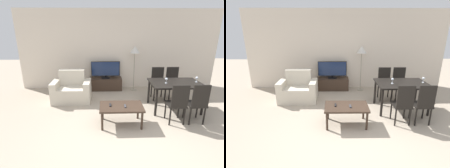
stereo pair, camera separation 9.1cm
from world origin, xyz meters
The scene contains 16 objects.
ground_plane centered at (0.00, 0.00, 0.00)m, with size 18.00×18.00×0.00m, color tan.
wall_back centered at (0.00, 3.24, 1.35)m, with size 6.90×0.06×2.70m.
armchair centered at (-1.49, 2.02, 0.32)m, with size 1.11×0.68×0.91m.
tv_stand centered at (-0.49, 2.96, 0.21)m, with size 1.11×0.42×0.42m.
tv centered at (-0.49, 2.96, 0.72)m, with size 0.98×0.32×0.58m.
coffee_table centered at (-0.14, 0.64, 0.40)m, with size 0.97×0.59×0.46m.
dining_table centered at (1.34, 1.38, 0.66)m, with size 1.30×0.88×0.75m.
dining_chair_near centered at (1.11, 0.62, 0.53)m, with size 0.40×0.40×0.96m.
dining_chair_far centered at (1.57, 2.13, 0.53)m, with size 0.40×0.40×0.96m.
dining_chair_near_right centered at (1.57, 0.62, 0.53)m, with size 0.40×0.40×0.96m.
dining_chair_far_left centered at (1.11, 2.13, 0.53)m, with size 0.40×0.40×0.96m.
floor_lamp centered at (0.49, 2.90, 1.32)m, with size 0.33×0.33×1.52m.
remote_primary centered at (-0.39, 0.67, 0.47)m, with size 0.04×0.15×0.02m.
remote_secondary centered at (-0.06, 0.60, 0.47)m, with size 0.04×0.15×0.02m.
wine_glass_left centered at (1.07, 1.32, 0.85)m, with size 0.07×0.07×0.15m.
wine_glass_center centered at (1.89, 1.39, 0.85)m, with size 0.07×0.07×0.15m.
Camera 2 is at (-0.39, -2.88, 2.14)m, focal length 28.00 mm.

